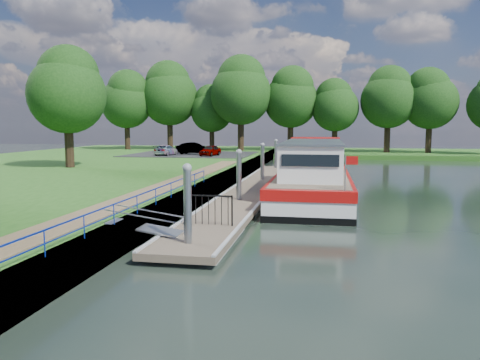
% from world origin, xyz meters
% --- Properties ---
extents(ground, '(160.00, 160.00, 0.00)m').
position_xyz_m(ground, '(0.00, 0.00, 0.00)').
color(ground, black).
rests_on(ground, ground).
extents(riverbank, '(32.00, 90.00, 0.78)m').
position_xyz_m(riverbank, '(-18.00, 15.00, 0.39)').
color(riverbank, '#225017').
rests_on(riverbank, ground).
extents(bank_edge, '(1.10, 90.00, 0.78)m').
position_xyz_m(bank_edge, '(-2.55, 15.00, 0.39)').
color(bank_edge, '#473D2D').
rests_on(bank_edge, ground).
extents(far_bank, '(60.00, 18.00, 0.60)m').
position_xyz_m(far_bank, '(12.00, 52.00, 0.30)').
color(far_bank, '#225017').
rests_on(far_bank, ground).
extents(footpath, '(1.60, 40.00, 0.05)m').
position_xyz_m(footpath, '(-4.40, 8.00, 0.80)').
color(footpath, brown).
rests_on(footpath, riverbank).
extents(carpark, '(14.00, 12.00, 0.06)m').
position_xyz_m(carpark, '(-11.00, 38.00, 0.81)').
color(carpark, black).
rests_on(carpark, riverbank).
extents(blue_fence, '(0.04, 18.04, 0.72)m').
position_xyz_m(blue_fence, '(-2.75, 3.00, 1.31)').
color(blue_fence, '#0C2DBF').
rests_on(blue_fence, riverbank).
extents(pontoon, '(2.50, 30.00, 0.56)m').
position_xyz_m(pontoon, '(0.00, 13.00, 0.18)').
color(pontoon, brown).
rests_on(pontoon, ground).
extents(mooring_piles, '(0.30, 27.30, 3.55)m').
position_xyz_m(mooring_piles, '(0.00, 13.00, 1.28)').
color(mooring_piles, gray).
rests_on(mooring_piles, ground).
extents(gangway, '(2.58, 1.00, 0.92)m').
position_xyz_m(gangway, '(-1.85, 0.50, 0.63)').
color(gangway, '#A5A8AD').
rests_on(gangway, ground).
extents(gate_panel, '(1.85, 0.05, 1.15)m').
position_xyz_m(gate_panel, '(-0.00, 2.20, 1.15)').
color(gate_panel, black).
rests_on(gate_panel, ground).
extents(barge, '(4.36, 21.15, 4.78)m').
position_xyz_m(barge, '(3.60, 15.24, 1.09)').
color(barge, black).
rests_on(barge, ground).
extents(horizon_trees, '(54.38, 10.03, 12.87)m').
position_xyz_m(horizon_trees, '(-1.61, 48.68, 7.95)').
color(horizon_trees, '#332316').
rests_on(horizon_trees, ground).
extents(bank_tree_a, '(6.12, 6.12, 9.72)m').
position_xyz_m(bank_tree_a, '(-15.99, 20.08, 7.02)').
color(bank_tree_a, '#332316').
rests_on(bank_tree_a, riverbank).
extents(car_a, '(1.98, 3.64, 1.17)m').
position_xyz_m(car_a, '(-8.08, 35.04, 1.42)').
color(car_a, '#999999').
rests_on(car_a, carpark).
extents(car_b, '(4.18, 1.83, 1.33)m').
position_xyz_m(car_b, '(-10.59, 37.32, 1.50)').
color(car_b, '#999999').
rests_on(car_b, carpark).
extents(car_c, '(1.92, 4.01, 1.13)m').
position_xyz_m(car_c, '(-13.21, 35.25, 1.40)').
color(car_c, '#999999').
rests_on(car_c, carpark).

